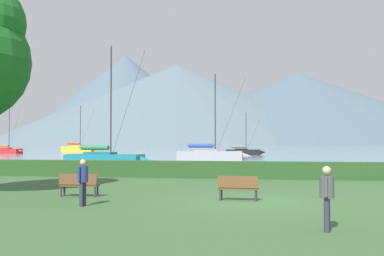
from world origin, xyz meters
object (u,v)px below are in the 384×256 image
at_px(park_bench_under_tree, 79,184).
at_px(person_standing_walker, 83,178).
at_px(park_bench_near_path, 238,187).
at_px(sailboat_slip_0, 7,150).
at_px(sailboat_slip_5, 106,159).
at_px(sailboat_slip_1, 78,148).
at_px(sailboat_slip_3, 244,152).
at_px(sailboat_slip_2, 211,155).
at_px(person_seated_viewer, 327,193).

height_order(park_bench_under_tree, person_standing_walker, person_standing_walker).
relative_size(park_bench_near_path, park_bench_under_tree, 0.94).
relative_size(sailboat_slip_0, sailboat_slip_5, 0.92).
xyz_separation_m(sailboat_slip_1, person_standing_walker, (38.99, -89.51, 0.25)).
bearing_deg(sailboat_slip_1, sailboat_slip_5, -66.86).
height_order(sailboat_slip_3, park_bench_under_tree, sailboat_slip_3).
bearing_deg(park_bench_near_path, sailboat_slip_3, 94.62).
distance_m(sailboat_slip_1, sailboat_slip_2, 64.85).
bearing_deg(sailboat_slip_2, sailboat_slip_3, 80.64).
height_order(sailboat_slip_1, park_bench_near_path, sailboat_slip_1).
bearing_deg(park_bench_near_path, sailboat_slip_2, 100.63).
bearing_deg(park_bench_under_tree, sailboat_slip_5, 105.02).
relative_size(sailboat_slip_3, park_bench_near_path, 4.80).
bearing_deg(park_bench_under_tree, sailboat_slip_1, 110.98).
relative_size(sailboat_slip_1, person_seated_viewer, 6.75).
height_order(sailboat_slip_0, park_bench_under_tree, sailboat_slip_0).
bearing_deg(sailboat_slip_5, person_seated_viewer, -55.83).
bearing_deg(person_standing_walker, person_seated_viewer, -11.00).
height_order(sailboat_slip_2, park_bench_under_tree, sailboat_slip_2).
bearing_deg(sailboat_slip_3, park_bench_under_tree, -95.67).
bearing_deg(sailboat_slip_5, sailboat_slip_1, 119.83).
height_order(sailboat_slip_5, park_bench_near_path, sailboat_slip_5).
xyz_separation_m(sailboat_slip_0, park_bench_near_path, (49.41, -64.80, -0.06)).
height_order(sailboat_slip_0, sailboat_slip_2, sailboat_slip_0).
height_order(sailboat_slip_1, sailboat_slip_2, sailboat_slip_1).
bearing_deg(park_bench_near_path, sailboat_slip_1, 118.87).
bearing_deg(sailboat_slip_1, park_bench_near_path, -65.33).
distance_m(sailboat_slip_2, sailboat_slip_5, 14.97).
distance_m(sailboat_slip_0, sailboat_slip_5, 55.23).
bearing_deg(person_seated_viewer, sailboat_slip_5, 131.86).
distance_m(sailboat_slip_3, park_bench_near_path, 62.20).
distance_m(person_seated_viewer, person_standing_walker, 8.54).
bearing_deg(sailboat_slip_1, park_bench_under_tree, -68.83).
bearing_deg(sailboat_slip_0, sailboat_slip_2, -26.83).
distance_m(sailboat_slip_1, person_standing_walker, 97.64).
relative_size(sailboat_slip_5, person_standing_walker, 6.79).
bearing_deg(sailboat_slip_0, park_bench_near_path, -45.56).
relative_size(sailboat_slip_1, person_standing_walker, 6.75).
bearing_deg(sailboat_slip_0, sailboat_slip_3, 3.83).
distance_m(sailboat_slip_3, sailboat_slip_5, 40.88).
bearing_deg(sailboat_slip_2, sailboat_slip_5, -127.71).
bearing_deg(person_standing_walker, park_bench_under_tree, 127.69).
relative_size(person_seated_viewer, person_standing_walker, 1.00).
bearing_deg(park_bench_under_tree, person_seated_viewer, -35.44).
xyz_separation_m(sailboat_slip_1, park_bench_under_tree, (37.70, -86.86, -0.20)).
xyz_separation_m(sailboat_slip_2, park_bench_under_tree, (-1.19, -34.96, -0.18)).
height_order(sailboat_slip_1, park_bench_under_tree, sailboat_slip_1).
bearing_deg(sailboat_slip_5, park_bench_near_path, -54.54).
distance_m(park_bench_near_path, person_standing_walker, 5.84).
relative_size(sailboat_slip_1, sailboat_slip_2, 1.09).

